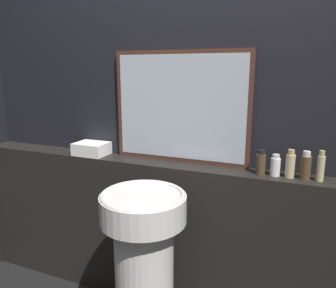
% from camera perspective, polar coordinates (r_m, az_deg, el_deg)
% --- Properties ---
extents(wall_back, '(8.00, 0.06, 2.50)m').
position_cam_1_polar(wall_back, '(2.00, 2.65, 5.89)').
color(wall_back, black).
rests_on(wall_back, ground_plane).
extents(vanity_counter, '(2.89, 0.18, 0.94)m').
position_cam_1_polar(vanity_counter, '(2.13, 1.27, -15.79)').
color(vanity_counter, black).
rests_on(vanity_counter, ground_plane).
extents(pedestal_sink, '(0.43, 0.43, 0.91)m').
position_cam_1_polar(pedestal_sink, '(1.79, -4.17, -20.26)').
color(pedestal_sink, silver).
rests_on(pedestal_sink, ground_plane).
extents(mirror, '(0.84, 0.03, 0.66)m').
position_cam_1_polar(mirror, '(1.95, 2.28, 6.38)').
color(mirror, '#47281E').
rests_on(mirror, vanity_counter).
extents(towel_stack, '(0.21, 0.17, 0.08)m').
position_cam_1_polar(towel_stack, '(2.22, -13.15, -0.79)').
color(towel_stack, white).
rests_on(towel_stack, vanity_counter).
extents(shampoo_bottle, '(0.05, 0.05, 0.13)m').
position_cam_1_polar(shampoo_bottle, '(1.82, 15.85, -3.20)').
color(shampoo_bottle, '#4C3823').
rests_on(shampoo_bottle, vanity_counter).
extents(conditioner_bottle, '(0.05, 0.05, 0.12)m').
position_cam_1_polar(conditioner_bottle, '(1.81, 18.18, -3.65)').
color(conditioner_bottle, white).
rests_on(conditioner_bottle, vanity_counter).
extents(lotion_bottle, '(0.05, 0.05, 0.15)m').
position_cam_1_polar(lotion_bottle, '(1.81, 20.52, -3.40)').
color(lotion_bottle, '#C6B284').
rests_on(lotion_bottle, vanity_counter).
extents(body_wash_bottle, '(0.05, 0.05, 0.15)m').
position_cam_1_polar(body_wash_bottle, '(1.81, 22.85, -3.61)').
color(body_wash_bottle, '#4C3823').
rests_on(body_wash_bottle, vanity_counter).
extents(hand_soap_bottle, '(0.04, 0.04, 0.16)m').
position_cam_1_polar(hand_soap_bottle, '(1.81, 25.05, -3.66)').
color(hand_soap_bottle, '#C6B284').
rests_on(hand_soap_bottle, vanity_counter).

